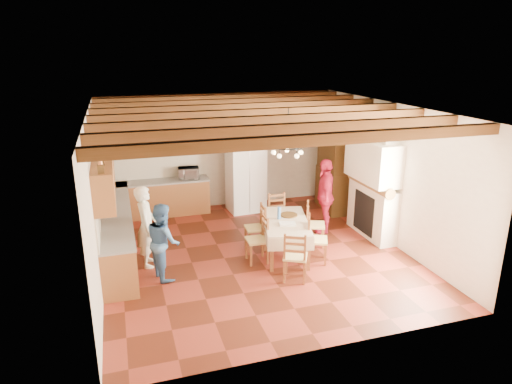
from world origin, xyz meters
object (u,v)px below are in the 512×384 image
hutch (334,165)px  chair_end_far (279,215)px  chair_left_near (257,239)px  dining_table (286,224)px  microwave (189,173)px  refrigerator (246,177)px  chair_left_far (255,227)px  person_woman_red (325,196)px  chair_end_near (295,255)px  person_man (146,226)px  chair_right_far (315,224)px  person_woman_blue (163,241)px  chair_right_near (317,239)px

hutch → chair_end_far: size_ratio=2.49×
hutch → chair_left_near: size_ratio=2.49×
dining_table → microwave: (-1.47, 3.12, 0.39)m
refrigerator → chair_left_far: 2.45m
refrigerator → microwave: 1.46m
refrigerator → person_woman_red: 2.33m
refrigerator → chair_end_far: bearing=-86.1°
hutch → microwave: hutch is taller
hutch → person_woman_red: (-0.86, -1.30, -0.34)m
hutch → chair_end_far: bearing=-142.4°
refrigerator → chair_end_near: bearing=-96.2°
dining_table → microwave: bearing=115.2°
chair_left_far → person_man: 2.25m
microwave → chair_left_far: bearing=-65.3°
chair_right_far → person_woman_red: bearing=-15.3°
dining_table → hutch: bearing=45.8°
hutch → dining_table: hutch is taller
chair_right_far → microwave: 3.68m
person_woman_red → chair_left_far: bearing=-53.0°
dining_table → chair_left_near: chair_left_near is taller
refrigerator → chair_left_far: size_ratio=1.87×
refrigerator → dining_table: (0.04, -2.82, -0.24)m
chair_left_far → person_man: bearing=-83.6°
dining_table → chair_end_near: 1.10m
refrigerator → chair_left_near: bearing=-105.5°
chair_end_far → chair_right_far: bearing=-49.6°
person_woman_blue → microwave: (1.02, 3.36, 0.33)m
person_woman_blue → person_woman_red: (3.78, 1.16, 0.14)m
dining_table → chair_left_near: bearing=-166.9°
chair_left_near → person_woman_blue: bearing=-85.3°
chair_end_near → dining_table: bearing=-74.4°
chair_right_far → microwave: microwave is taller
refrigerator → hutch: bearing=-19.0°
chair_left_far → chair_right_near: bearing=49.3°
person_woman_red → microwave: person_woman_red is taller
chair_left_far → chair_right_far: size_ratio=1.00×
chair_right_far → chair_end_near: (-0.99, -1.31, 0.00)m
chair_end_far → hutch: bearing=34.8°
chair_end_near → person_woman_blue: 2.43m
chair_left_far → chair_right_near: same height
chair_left_far → person_woman_red: (1.81, 0.46, 0.38)m
dining_table → chair_right_far: 0.82m
hutch → chair_right_near: size_ratio=2.49×
person_man → person_woman_red: person_woman_red is taller
chair_left_far → chair_end_far: 0.88m
chair_left_near → person_woman_blue: (-1.82, -0.09, 0.24)m
chair_end_near → microwave: 4.40m
microwave → hutch: bearing=-8.9°
chair_right_near → person_man: 3.33m
chair_right_far → chair_end_near: 1.64m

